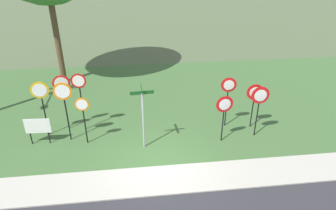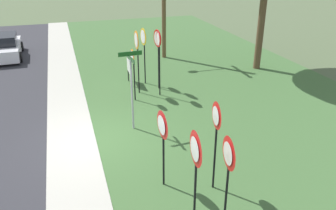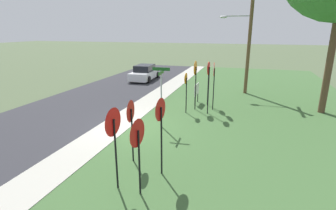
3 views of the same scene
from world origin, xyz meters
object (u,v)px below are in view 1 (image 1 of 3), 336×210
(stop_sign_far_center, at_px, (64,99))
(street_name_post, at_px, (143,113))
(yield_sign_far_right, at_px, (224,108))
(stop_sign_far_left, at_px, (63,90))
(yield_sign_near_left, at_px, (228,91))
(yield_sign_near_right, at_px, (255,96))
(stop_sign_near_right, at_px, (41,97))
(yield_sign_far_left, at_px, (260,100))
(stop_sign_far_right, at_px, (80,90))
(stop_sign_near_left, at_px, (83,112))
(notice_board, at_px, (38,127))

(stop_sign_far_center, xyz_separation_m, street_name_post, (3.28, -0.95, -0.36))
(yield_sign_far_right, bearing_deg, stop_sign_far_left, 160.56)
(yield_sign_near_left, height_order, yield_sign_near_right, yield_sign_near_left)
(stop_sign_near_right, height_order, yield_sign_near_left, stop_sign_near_right)
(yield_sign_far_left, bearing_deg, yield_sign_near_right, 86.97)
(yield_sign_near_right, bearing_deg, yield_sign_far_right, -143.56)
(stop_sign_near_right, relative_size, yield_sign_near_left, 1.05)
(stop_sign_far_right, height_order, yield_sign_near_left, stop_sign_far_right)
(stop_sign_near_right, height_order, stop_sign_far_left, stop_sign_far_left)
(stop_sign_far_center, bearing_deg, yield_sign_near_left, 3.60)
(stop_sign_near_left, relative_size, street_name_post, 0.79)
(yield_sign_near_right, xyz_separation_m, yield_sign_far_right, (-1.73, -1.00, -0.01))
(stop_sign_far_left, relative_size, notice_board, 2.20)
(stop_sign_near_left, relative_size, stop_sign_far_right, 0.78)
(stop_sign_far_right, xyz_separation_m, yield_sign_far_right, (6.22, -1.71, -0.41))
(stop_sign_near_right, distance_m, stop_sign_far_left, 0.95)
(stop_sign_far_left, height_order, yield_sign_near_right, stop_sign_far_left)
(stop_sign_far_center, bearing_deg, notice_board, -172.95)
(stop_sign_far_right, bearing_deg, stop_sign_far_left, 170.19)
(stop_sign_far_right, distance_m, yield_sign_far_left, 8.00)
(stop_sign_near_left, bearing_deg, street_name_post, -12.78)
(yield_sign_near_left, height_order, street_name_post, street_name_post)
(stop_sign_near_left, distance_m, stop_sign_far_left, 1.75)
(stop_sign_far_center, xyz_separation_m, yield_sign_near_right, (8.50, 0.11, -0.40))
(stop_sign_near_right, xyz_separation_m, yield_sign_near_right, (9.59, -0.45, -0.29))
(yield_sign_far_left, bearing_deg, stop_sign_far_right, 172.62)
(stop_sign_far_center, distance_m, stop_sign_far_right, 0.99)
(yield_sign_near_right, height_order, yield_sign_far_left, yield_sign_far_left)
(stop_sign_far_left, bearing_deg, yield_sign_far_right, -23.62)
(stop_sign_far_center, distance_m, street_name_post, 3.44)
(stop_sign_near_right, distance_m, yield_sign_far_left, 9.58)
(stop_sign_near_right, relative_size, yield_sign_far_left, 1.08)
(yield_sign_near_left, xyz_separation_m, yield_sign_near_right, (1.20, -0.25, -0.22))
(stop_sign_far_left, height_order, stop_sign_far_right, stop_sign_far_right)
(stop_sign_near_right, distance_m, yield_sign_far_right, 7.99)
(yield_sign_far_left, bearing_deg, yield_sign_near_left, 141.44)
(stop_sign_near_left, relative_size, yield_sign_far_left, 0.91)
(stop_sign_far_left, bearing_deg, yield_sign_near_left, -13.41)
(stop_sign_far_left, bearing_deg, stop_sign_near_right, -160.76)
(stop_sign_far_right, bearing_deg, yield_sign_near_right, -2.24)
(stop_sign_near_right, relative_size, yield_sign_near_right, 1.19)
(stop_sign_near_right, bearing_deg, stop_sign_far_left, 23.05)
(street_name_post, bearing_deg, stop_sign_near_right, 157.18)
(stop_sign_near_left, distance_m, yield_sign_near_left, 6.56)
(yield_sign_far_left, bearing_deg, yield_sign_far_right, -168.29)
(stop_sign_near_right, bearing_deg, stop_sign_far_right, 4.42)
(stop_sign_far_left, distance_m, street_name_post, 4.05)
(stop_sign_near_right, xyz_separation_m, yield_sign_far_left, (9.50, -1.20, -0.12))
(stop_sign_far_center, relative_size, yield_sign_far_left, 1.14)
(yield_sign_far_right, bearing_deg, notice_board, 170.31)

